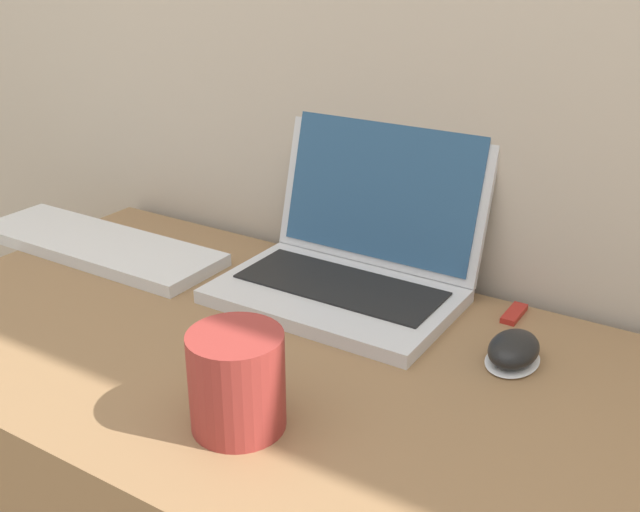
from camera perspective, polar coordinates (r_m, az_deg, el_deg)
name	(u,v)px	position (r m, az deg, el deg)	size (l,w,h in m)	color
laptop	(356,252)	(1.09, 2.79, 0.32)	(0.34, 0.28, 0.25)	silver
drink_cup	(237,379)	(0.80, -6.36, -9.33)	(0.10, 0.10, 0.11)	#9E332D
computer_mouse	(513,351)	(0.95, 14.53, -7.01)	(0.06, 0.09, 0.04)	white
external_keyboard	(98,245)	(1.30, -16.58, 0.80)	(0.45, 0.14, 0.02)	silver
usb_stick	(514,314)	(1.07, 14.58, -4.27)	(0.02, 0.06, 0.01)	#B2261E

